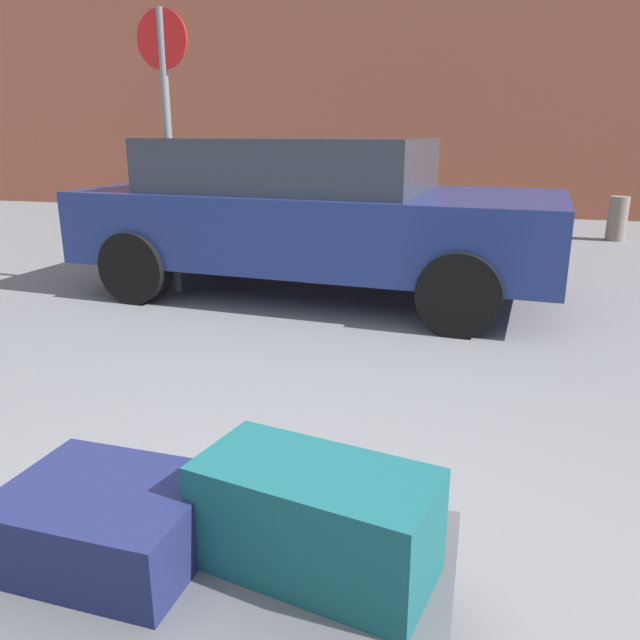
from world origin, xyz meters
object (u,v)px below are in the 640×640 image
bollard_kerb_near (617,219)px  luggage_cart (211,583)px  parked_car (312,212)px  duffel_bag_teal_front_right (315,519)px  no_parking_sign (167,125)px  suitcase_navy_stacked_top (107,521)px

bollard_kerb_near → luggage_cart: bearing=-106.6°
luggage_cart → parked_car: size_ratio=0.30×
duffel_bag_teal_front_right → luggage_cart: bearing=-157.1°
no_parking_sign → bollard_kerb_near: bearing=42.6°
duffel_bag_teal_front_right → bollard_kerb_near: bearing=87.1°
duffel_bag_teal_front_right → no_parking_sign: size_ratio=0.26×
parked_car → duffel_bag_teal_front_right: bearing=-74.4°
suitcase_navy_stacked_top → no_parking_sign: 4.56m
duffel_bag_teal_front_right → bollard_kerb_near: 8.42m
parked_car → bollard_kerb_near: (3.33, 3.92, -0.46)m
luggage_cart → no_parking_sign: size_ratio=0.53×
no_parking_sign → parked_car: bearing=12.8°
parked_car → no_parking_sign: size_ratio=1.78×
duffel_bag_teal_front_right → parked_car: bearing=117.5°
suitcase_navy_stacked_top → parked_car: parked_car is taller
duffel_bag_teal_front_right → no_parking_sign: (-2.43, 3.93, 1.04)m
parked_car → no_parking_sign: 1.50m
luggage_cart → parked_car: bearing=101.7°
luggage_cart → suitcase_navy_stacked_top: suitcase_navy_stacked_top is taller
duffel_bag_teal_front_right → parked_car: size_ratio=0.14×
luggage_cart → suitcase_navy_stacked_top: (-0.29, -0.04, 0.17)m
duffel_bag_teal_front_right → no_parking_sign: bearing=133.6°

